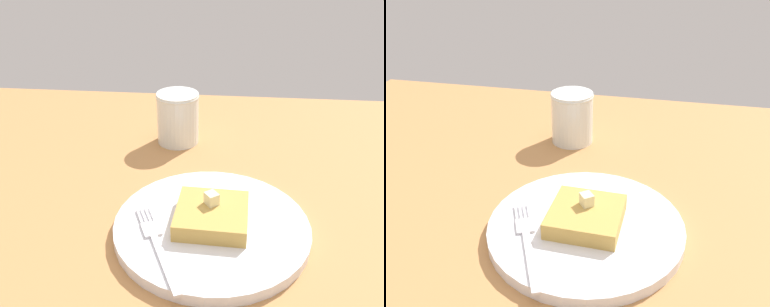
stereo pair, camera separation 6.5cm
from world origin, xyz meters
The scene contains 6 objects.
table_surface centered at (0.00, 0.00, 1.40)cm, with size 117.86×117.86×2.80cm, color #B27B46.
plate centered at (1.44, 9.72, 3.71)cm, with size 25.10×25.10×1.56cm.
toast_slice_center centered at (1.44, 9.72, 5.48)cm, with size 9.04×8.98×2.22cm, color tan.
butter_pat_primary centered at (1.31, 10.65, 7.38)cm, with size 1.59×1.43×1.59cm, color beige.
fork centered at (-5.00, 5.16, 4.54)cm, with size 7.85×15.19×0.36cm.
syrup_jar centered at (-6.10, 35.10, 6.99)cm, with size 7.60×7.60×9.24cm.
Camera 1 is at (3.19, -34.13, 38.41)cm, focal length 40.00 mm.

